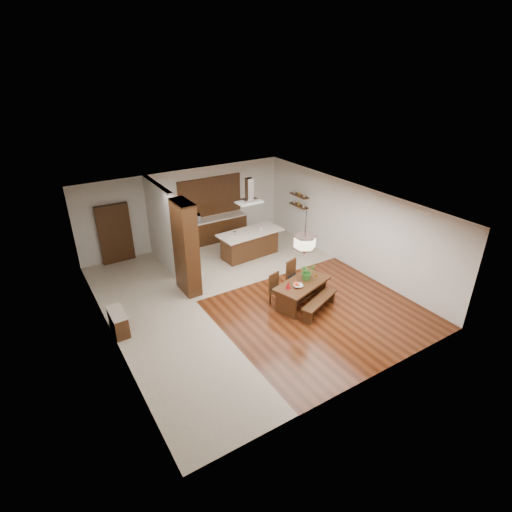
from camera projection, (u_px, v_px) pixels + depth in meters
room_shell at (247, 233)px, 11.28m from camera, size 9.00×9.04×2.92m
tile_hallway at (161, 323)px, 10.88m from camera, size 2.50×9.00×0.01m
tile_kitchen at (242, 255)px, 14.69m from camera, size 5.50×4.00×0.01m
soffit_band at (247, 205)px, 10.92m from camera, size 8.00×9.00×0.02m
partition_pier at (186, 248)px, 11.80m from camera, size 0.45×1.00×2.90m
partition_stub at (161, 226)px, 13.39m from camera, size 0.18×2.40×2.90m
hallway_console at (118, 322)px, 10.40m from camera, size 0.37×0.88×0.63m
hallway_doorway at (115, 234)px, 13.79m from camera, size 1.10×0.20×2.10m
rear_counter at (214, 229)px, 15.65m from camera, size 2.60×0.62×0.95m
kitchen_window at (210, 196)px, 15.28m from camera, size 2.60×0.08×1.50m
shelf_lower at (299, 206)px, 15.39m from camera, size 0.26×0.90×0.04m
shelf_upper at (299, 196)px, 15.21m from camera, size 0.26×0.90×0.04m
dining_table at (302, 288)px, 11.52m from camera, size 1.89×1.31×0.72m
dining_bench at (319, 305)px, 11.29m from camera, size 1.53×0.85×0.42m
dining_chair_left at (278, 290)px, 11.57m from camera, size 0.50×0.50×0.94m
dining_chair_right at (296, 277)px, 12.12m from camera, size 0.57×0.57×1.04m
pendant_lantern at (305, 234)px, 10.76m from camera, size 0.64×0.64×1.31m
foliage_plant at (307, 272)px, 11.52m from camera, size 0.44×0.38×0.49m
fruit_bowl at (298, 286)px, 11.22m from camera, size 0.36×0.36×0.07m
napkin_cone at (288, 285)px, 11.10m from camera, size 0.16×0.16×0.22m
gold_ornament at (316, 275)px, 11.73m from camera, size 0.08×0.08×0.09m
kitchen_island at (250, 243)px, 14.41m from camera, size 2.40×1.18×0.96m
range_hood at (249, 191)px, 13.54m from camera, size 0.90×0.55×0.87m
island_cup at (260, 229)px, 14.28m from camera, size 0.13×0.13×0.09m
microwave at (194, 219)px, 15.01m from camera, size 0.55×0.43×0.27m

